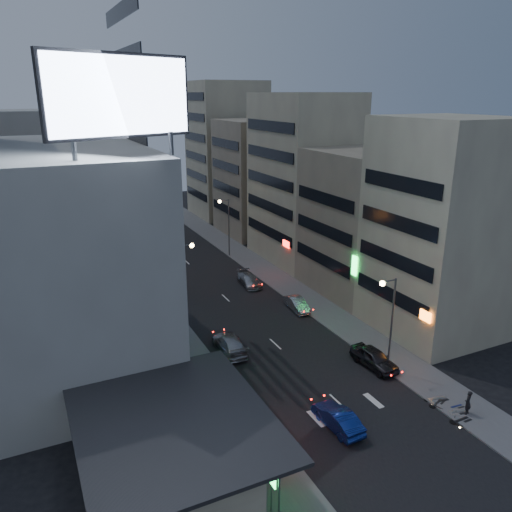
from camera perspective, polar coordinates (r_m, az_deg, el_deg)
ground at (r=36.56m, az=13.10°, el=-19.15°), size 180.00×180.00×0.00m
sidewalk_left at (r=57.59m, az=-12.42°, el=-4.60°), size 4.00×120.00×0.12m
sidewalk_right at (r=62.72m, az=1.91°, el=-2.26°), size 4.00×120.00×0.12m
food_court at (r=31.69m, az=-10.87°, el=-21.10°), size 11.00×13.00×3.88m
white_building at (r=44.08m, az=-21.48°, el=-0.16°), size 14.00×24.00×18.00m
shophouse_near at (r=48.76m, az=20.21°, el=2.89°), size 10.00×11.00×20.00m
shophouse_mid at (r=57.84m, az=12.31°, el=3.81°), size 11.00×12.00×16.00m
shophouse_far at (r=67.48m, az=5.37°, el=8.75°), size 10.00×14.00×22.00m
far_left_a at (r=68.25m, az=-22.18°, el=6.75°), size 11.00×10.00×20.00m
far_left_b at (r=81.45m, az=-23.02°, el=6.49°), size 12.00×10.00×15.00m
far_right_a at (r=81.08m, az=0.15°, el=8.95°), size 11.00×12.00×18.00m
far_right_b at (r=93.57m, az=-3.37°, el=12.00°), size 12.00×12.00×24.00m
billboard at (r=32.69m, az=-15.21°, el=17.17°), size 9.52×3.75×6.20m
street_lamp_right_near at (r=41.17m, az=14.95°, el=-6.17°), size 1.60×0.44×8.02m
street_lamp_left at (r=48.95m, az=-8.23°, el=-1.79°), size 1.60×0.44×8.02m
street_lamp_right_far at (r=69.01m, az=-3.44°, el=4.22°), size 1.60×0.44×8.02m
parked_car_right_near at (r=43.64m, az=13.35°, el=-11.30°), size 2.19×4.78×1.59m
parked_car_right_mid at (r=53.10m, az=4.72°, el=-5.50°), size 1.73×4.11×1.32m
parked_car_left at (r=58.24m, az=-10.26°, el=-3.54°), size 2.88×5.14×1.36m
parked_car_right_far at (r=59.60m, az=-0.81°, el=-2.72°), size 2.35×4.89×1.37m
road_car_blue at (r=36.24m, az=9.32°, el=-17.84°), size 1.66×4.44×1.45m
road_car_silver at (r=44.86m, az=-3.03°, el=-9.99°), size 2.51×5.35×1.51m
person at (r=39.72m, az=23.06°, el=-15.16°), size 0.78×0.68×1.80m
scooter_black_a at (r=39.61m, az=23.00°, el=-15.82°), size 0.66×1.88×1.14m
scooter_silver_a at (r=40.28m, az=22.88°, el=-15.19°), size 1.13×1.98×1.15m
scooter_blue at (r=40.85m, az=22.43°, el=-14.77°), size 0.64×1.63×0.98m
scooter_black_b at (r=40.86m, az=20.31°, el=-14.43°), size 1.15×1.82×1.05m
scooter_silver_b at (r=41.23m, az=20.81°, el=-14.00°), size 1.07×2.16×1.26m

